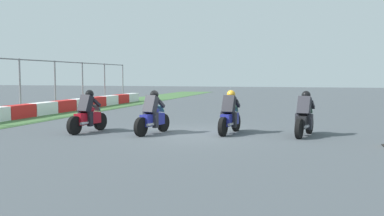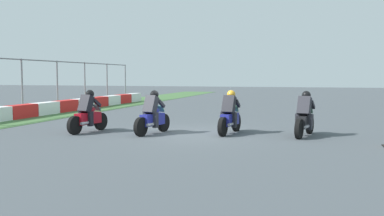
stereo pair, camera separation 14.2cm
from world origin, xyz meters
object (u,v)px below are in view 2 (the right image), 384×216
rider_lane_c (153,116)px  rider_lane_d (88,115)px  rider_lane_a (305,118)px  rider_lane_b (230,116)px

rider_lane_c → rider_lane_d: size_ratio=0.99×
rider_lane_a → rider_lane_c: 5.15m
rider_lane_a → rider_lane_c: (-0.86, 5.07, 0.00)m
rider_lane_d → rider_lane_a: bearing=-71.6°
rider_lane_a → rider_lane_d: bearing=111.6°
rider_lane_b → rider_lane_c: size_ratio=1.01×
rider_lane_a → rider_lane_d: size_ratio=0.99×
rider_lane_b → rider_lane_d: 5.03m
rider_lane_a → rider_lane_d: 7.52m
rider_lane_b → rider_lane_d: (-1.01, 4.93, 0.00)m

